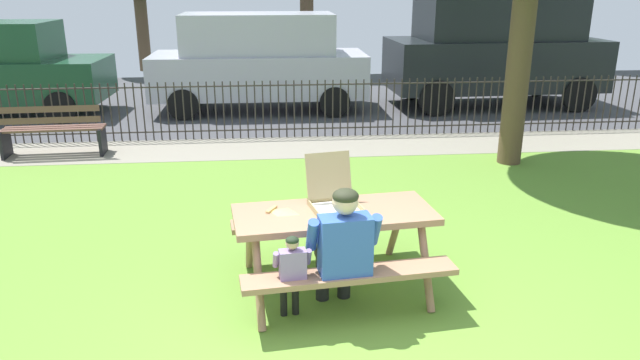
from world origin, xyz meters
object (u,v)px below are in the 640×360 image
at_px(picnic_table_foreground, 334,229).
at_px(pizza_box_open, 333,195).
at_px(child_at_table, 292,270).
at_px(parked_car_center, 495,48).
at_px(parked_car_left, 259,60).
at_px(adult_at_table, 342,246).
at_px(park_bench_left, 53,131).
at_px(pizza_slice_on_table, 281,211).

height_order(picnic_table_foreground, pizza_box_open, pizza_box_open).
bearing_deg(picnic_table_foreground, pizza_box_open, 89.19).
bearing_deg(child_at_table, parked_car_center, 60.30).
xyz_separation_m(picnic_table_foreground, pizza_box_open, (0.00, 0.12, 0.28)).
relative_size(pizza_box_open, parked_car_center, 0.12).
bearing_deg(pizza_box_open, parked_car_left, 94.81).
height_order(adult_at_table, park_bench_left, adult_at_table).
bearing_deg(parked_car_center, park_bench_left, -158.77).
xyz_separation_m(picnic_table_foreground, pizza_slice_on_table, (-0.48, 0.03, 0.18)).
distance_m(pizza_box_open, pizza_slice_on_table, 0.50).
relative_size(adult_at_table, child_at_table, 1.45).
bearing_deg(pizza_box_open, parked_car_center, 60.41).
xyz_separation_m(child_at_table, park_bench_left, (-3.62, 5.43, -0.09)).
bearing_deg(parked_car_center, adult_at_table, -117.77).
distance_m(pizza_box_open, child_at_table, 0.90).
height_order(picnic_table_foreground, pizza_slice_on_table, pizza_slice_on_table).
bearing_deg(child_at_table, adult_at_table, 10.19).
bearing_deg(picnic_table_foreground, parked_car_left, 94.73).
xyz_separation_m(pizza_box_open, child_at_table, (-0.42, -0.70, -0.38)).
bearing_deg(adult_at_table, parked_car_center, 62.23).
bearing_deg(parked_car_left, picnic_table_foreground, -85.27).
relative_size(picnic_table_foreground, child_at_table, 2.37).
relative_size(pizza_slice_on_table, parked_car_center, 0.06).
bearing_deg(adult_at_table, pizza_box_open, 90.60).
relative_size(pizza_slice_on_table, park_bench_left, 0.18).
bearing_deg(child_at_table, pizza_box_open, 59.04).
height_order(picnic_table_foreground, adult_at_table, adult_at_table).
bearing_deg(adult_at_table, picnic_table_foreground, 90.94).
bearing_deg(pizza_box_open, pizza_slice_on_table, -169.58).
xyz_separation_m(pizza_box_open, parked_car_center, (4.59, 8.09, 0.42)).
relative_size(park_bench_left, parked_car_center, 0.34).
height_order(pizza_box_open, child_at_table, pizza_box_open).
distance_m(adult_at_table, parked_car_left, 8.75).
distance_m(pizza_slice_on_table, parked_car_center, 9.64).
relative_size(parked_car_left, parked_car_center, 0.97).
xyz_separation_m(park_bench_left, parked_car_left, (3.36, 3.36, 0.68)).
xyz_separation_m(pizza_slice_on_table, child_at_table, (0.06, -0.61, -0.27)).
relative_size(pizza_box_open, park_bench_left, 0.35).
distance_m(child_at_table, parked_car_center, 10.15).
height_order(pizza_box_open, adult_at_table, pizza_box_open).
relative_size(picnic_table_foreground, pizza_box_open, 3.42).
xyz_separation_m(pizza_box_open, pizza_slice_on_table, (-0.48, -0.09, -0.10)).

